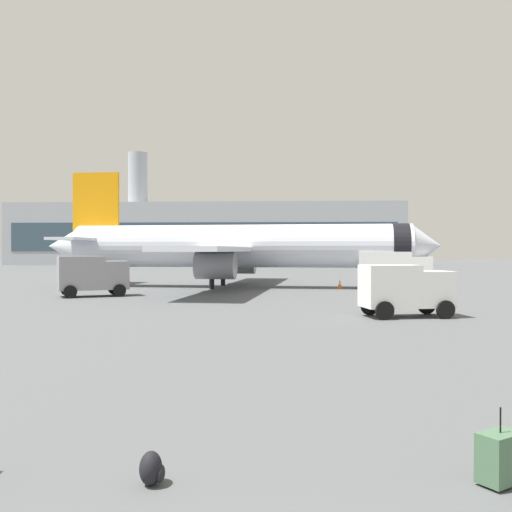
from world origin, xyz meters
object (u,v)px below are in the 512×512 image
(safety_cone_mid, at_px, (340,284))
(rolling_suitcase, at_px, (500,457))
(cargo_van, at_px, (405,288))
(safety_cone_near, at_px, (129,280))
(service_truck, at_px, (92,274))
(airplane_at_gate, at_px, (237,246))
(fuel_truck, at_px, (393,268))
(traveller_backpack, at_px, (152,469))
(safety_cone_far, at_px, (419,283))

(safety_cone_mid, bearing_deg, rolling_suitcase, -92.23)
(cargo_van, relative_size, safety_cone_near, 5.82)
(cargo_van, relative_size, rolling_suitcase, 4.28)
(service_truck, bearing_deg, airplane_at_gate, 47.73)
(fuel_truck, xyz_separation_m, traveller_backpack, (-10.99, -41.06, -1.54))
(airplane_at_gate, height_order, fuel_truck, airplane_at_gate)
(safety_cone_far, bearing_deg, safety_cone_near, 173.47)
(safety_cone_near, distance_m, safety_cone_far, 27.66)
(cargo_van, height_order, safety_cone_mid, cargo_van)
(service_truck, height_order, safety_cone_near, service_truck)
(safety_cone_near, relative_size, traveller_backpack, 1.69)
(airplane_at_gate, height_order, cargo_van, airplane_at_gate)
(safety_cone_far, bearing_deg, safety_cone_mid, -157.83)
(airplane_at_gate, bearing_deg, service_truck, -132.27)
(service_truck, distance_m, safety_cone_far, 28.59)
(traveller_backpack, bearing_deg, safety_cone_far, 72.57)
(airplane_at_gate, xyz_separation_m, service_truck, (-9.56, -10.52, -2.05))
(fuel_truck, height_order, cargo_van, fuel_truck)
(rolling_suitcase, distance_m, traveller_backpack, 4.94)
(service_truck, distance_m, rolling_suitcase, 36.42)
(traveller_backpack, bearing_deg, safety_cone_near, 105.90)
(safety_cone_far, bearing_deg, airplane_at_gate, -175.20)
(service_truck, height_order, safety_cone_far, service_truck)
(service_truck, xyz_separation_m, safety_cone_near, (-1.52, 15.04, -1.21))
(safety_cone_near, bearing_deg, airplane_at_gate, -22.19)
(service_truck, bearing_deg, cargo_van, -30.46)
(cargo_van, distance_m, safety_cone_far, 24.38)
(safety_cone_mid, bearing_deg, fuel_truck, -3.98)
(safety_cone_near, bearing_deg, safety_cone_mid, -17.06)
(safety_cone_far, height_order, rolling_suitcase, rolling_suitcase)
(safety_cone_mid, relative_size, rolling_suitcase, 0.76)
(safety_cone_mid, relative_size, safety_cone_far, 1.18)
(fuel_truck, bearing_deg, safety_cone_mid, 176.02)
(airplane_at_gate, distance_m, rolling_suitcase, 43.49)
(airplane_at_gate, distance_m, service_truck, 14.37)
(service_truck, bearing_deg, traveller_backpack, -69.68)
(safety_cone_near, distance_m, safety_cone_mid, 20.99)
(service_truck, bearing_deg, safety_cone_near, 95.75)
(safety_cone_far, relative_size, rolling_suitcase, 0.64)
(service_truck, xyz_separation_m, rolling_suitcase, (16.96, -32.21, -1.22))
(service_truck, bearing_deg, rolling_suitcase, -62.24)
(cargo_van, height_order, safety_cone_far, cargo_van)
(fuel_truck, relative_size, safety_cone_far, 8.70)
(fuel_truck, distance_m, cargo_van, 20.50)
(fuel_truck, xyz_separation_m, safety_cone_mid, (-4.46, 0.31, -1.36))
(service_truck, xyz_separation_m, fuel_truck, (23.02, 8.57, 0.16))
(safety_cone_mid, distance_m, safety_cone_far, 8.00)
(cargo_van, bearing_deg, fuel_truck, 81.12)
(safety_cone_near, distance_m, traveller_backpack, 49.42)
(airplane_at_gate, bearing_deg, safety_cone_far, 4.80)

